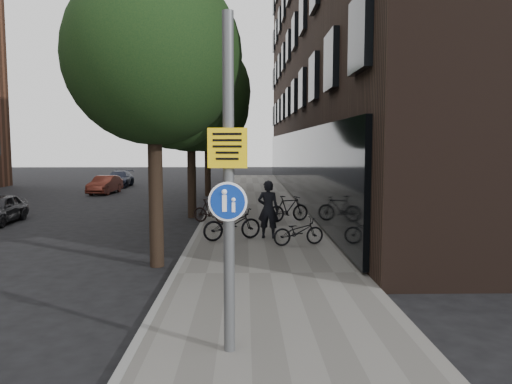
{
  "coord_description": "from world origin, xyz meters",
  "views": [
    {
      "loc": [
        -0.33,
        -8.1,
        3.13
      ],
      "look_at": [
        -0.08,
        3.59,
        2.0
      ],
      "focal_mm": 35.0,
      "sensor_mm": 36.0,
      "label": 1
    }
  ],
  "objects": [
    {
      "name": "sidewalk",
      "position": [
        0.25,
        10.0,
        0.06
      ],
      "size": [
        4.5,
        60.0,
        0.12
      ],
      "primitive_type": "cube",
      "color": "#605D59",
      "rests_on": "ground"
    },
    {
      "name": "curb_edge",
      "position": [
        -2.0,
        10.0,
        0.07
      ],
      "size": [
        0.15,
        60.0,
        0.13
      ],
      "primitive_type": "cube",
      "color": "slate",
      "rests_on": "ground"
    },
    {
      "name": "parked_bike_curb_near",
      "position": [
        -0.75,
        7.42,
        0.62
      ],
      "size": [
        2.01,
        1.34,
        1.0
      ],
      "primitive_type": "imported",
      "rotation": [
        0.0,
        0.0,
        1.96
      ],
      "color": "black",
      "rests_on": "sidewalk"
    },
    {
      "name": "signpost",
      "position": [
        -0.57,
        -1.05,
        2.56
      ],
      "size": [
        0.56,
        0.16,
        4.83
      ],
      "rotation": [
        0.0,
        0.0,
        -0.13
      ],
      "color": "#595B5E",
      "rests_on": "sidewalk"
    },
    {
      "name": "parked_car_mid",
      "position": [
        -9.2,
        23.46,
        0.57
      ],
      "size": [
        1.52,
        3.53,
        1.13
      ],
      "primitive_type": "imported",
      "rotation": [
        0.0,
        0.0,
        -0.09
      ],
      "color": "maroon",
      "rests_on": "ground"
    },
    {
      "name": "street_tree_far",
      "position": [
        -2.53,
        22.14,
        5.11
      ],
      "size": [
        5.0,
        5.0,
        7.8
      ],
      "color": "black",
      "rests_on": "ground"
    },
    {
      "name": "parked_bike_facade_near",
      "position": [
        1.25,
        6.55,
        0.53
      ],
      "size": [
        1.66,
        0.92,
        0.82
      ],
      "primitive_type": "imported",
      "rotation": [
        0.0,
        0.0,
        1.82
      ],
      "color": "black",
      "rests_on": "sidewalk"
    },
    {
      "name": "parked_bike_curb_far",
      "position": [
        -1.66,
        10.84,
        0.57
      ],
      "size": [
        1.54,
        0.98,
        0.9
      ],
      "primitive_type": "imported",
      "rotation": [
        0.0,
        0.0,
        1.17
      ],
      "color": "black",
      "rests_on": "sidewalk"
    },
    {
      "name": "building_right_dark_brick",
      "position": [
        8.5,
        22.0,
        9.0
      ],
      "size": [
        12.0,
        40.0,
        18.0
      ],
      "primitive_type": "cube",
      "color": "black",
      "rests_on": "ground"
    },
    {
      "name": "parked_bike_facade_far",
      "position": [
        1.34,
        11.06,
        0.63
      ],
      "size": [
        1.75,
        1.08,
        1.02
      ],
      "primitive_type": "imported",
      "rotation": [
        0.0,
        0.0,
        1.95
      ],
      "color": "black",
      "rests_on": "sidewalk"
    },
    {
      "name": "ground",
      "position": [
        0.0,
        0.0,
        0.0
      ],
      "size": [
        120.0,
        120.0,
        0.0
      ],
      "primitive_type": "plane",
      "color": "black",
      "rests_on": "ground"
    },
    {
      "name": "street_tree_mid",
      "position": [
        -2.53,
        13.14,
        5.11
      ],
      "size": [
        5.0,
        5.0,
        7.8
      ],
      "color": "black",
      "rests_on": "ground"
    },
    {
      "name": "parked_car_far",
      "position": [
        -9.58,
        28.52,
        0.59
      ],
      "size": [
        1.79,
        4.09,
        1.17
      ],
      "primitive_type": "imported",
      "rotation": [
        0.0,
        0.0,
        0.04
      ],
      "color": "#1B2031",
      "rests_on": "ground"
    },
    {
      "name": "street_tree_near",
      "position": [
        -2.53,
        4.64,
        5.11
      ],
      "size": [
        4.4,
        4.4,
        7.5
      ],
      "color": "black",
      "rests_on": "ground"
    },
    {
      "name": "pedestrian",
      "position": [
        0.4,
        7.68,
        1.05
      ],
      "size": [
        0.76,
        0.58,
        1.86
      ],
      "primitive_type": "imported",
      "rotation": [
        0.0,
        0.0,
        2.92
      ],
      "color": "black",
      "rests_on": "sidewalk"
    }
  ]
}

